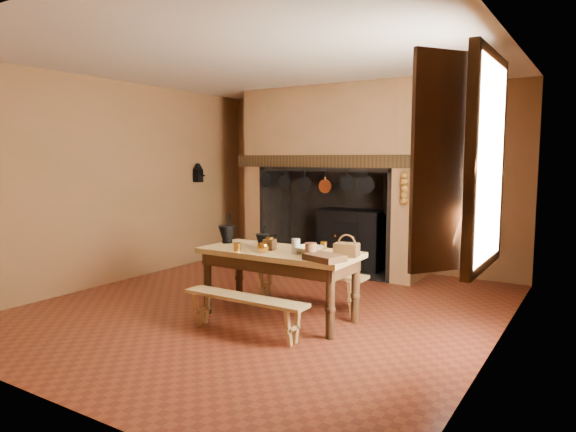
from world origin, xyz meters
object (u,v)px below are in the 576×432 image
object	(u,v)px
wicker_basket	(347,249)
work_table	(279,261)
coffee_grinder	(270,244)
bench_front	(245,306)
iron_range	(353,238)
mixing_bowl	(309,250)

from	to	relation	value
wicker_basket	work_table	bearing A→B (deg)	176.60
coffee_grinder	bench_front	bearing A→B (deg)	-87.88
coffee_grinder	iron_range	bearing A→B (deg)	89.06
bench_front	wicker_basket	size ratio (longest dim) A/B	5.32
coffee_grinder	wicker_basket	xyz separation A→B (m)	(0.86, 0.12, 0.01)
wicker_basket	mixing_bowl	bearing A→B (deg)	-178.82
work_table	wicker_basket	bearing A→B (deg)	5.16
iron_range	coffee_grinder	distance (m)	2.78
work_table	coffee_grinder	xyz separation A→B (m)	(-0.09, -0.05, 0.19)
iron_range	wicker_basket	xyz separation A→B (m)	(1.15, -2.63, 0.34)
iron_range	bench_front	xyz separation A→B (m)	(0.38, -3.32, -0.20)
bench_front	wicker_basket	distance (m)	1.16
work_table	wicker_basket	distance (m)	0.79
bench_front	mixing_bowl	size ratio (longest dim) A/B	4.57
bench_front	wicker_basket	world-z (taller)	wicker_basket
iron_range	wicker_basket	world-z (taller)	iron_range
work_table	coffee_grinder	size ratio (longest dim) A/B	9.69
coffee_grinder	mixing_bowl	bearing A→B (deg)	-0.85
work_table	coffee_grinder	bearing A→B (deg)	-152.47
coffee_grinder	mixing_bowl	xyz separation A→B (m)	(0.46, 0.05, -0.03)
coffee_grinder	mixing_bowl	world-z (taller)	coffee_grinder
bench_front	wicker_basket	xyz separation A→B (m)	(0.77, 0.70, 0.54)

